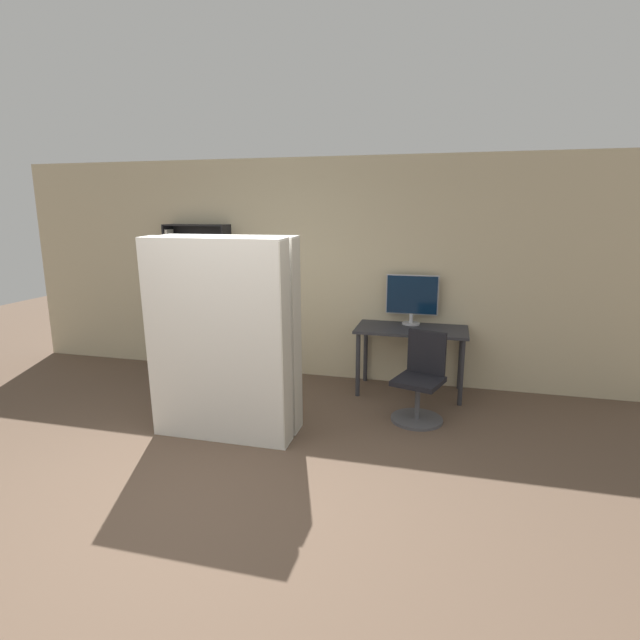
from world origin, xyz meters
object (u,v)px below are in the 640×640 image
(office_chair, at_px, (420,386))
(bookshelf, at_px, (194,303))
(monitor, at_px, (412,297))
(mattress_near, at_px, (218,342))
(mattress_far, at_px, (233,334))

(office_chair, distance_m, bookshelf, 3.21)
(monitor, bearing_deg, office_chair, -79.22)
(bookshelf, distance_m, mattress_near, 2.27)
(office_chair, bearing_deg, mattress_near, -152.51)
(monitor, distance_m, bookshelf, 2.83)
(office_chair, xyz_separation_m, mattress_near, (-1.75, -0.91, 0.58))
(mattress_near, distance_m, mattress_far, 0.31)
(office_chair, xyz_separation_m, mattress_far, (-1.75, -0.60, 0.58))
(office_chair, bearing_deg, bookshelf, 161.99)
(bookshelf, relative_size, mattress_far, 1.02)
(office_chair, relative_size, mattress_far, 0.48)
(office_chair, bearing_deg, monitor, 100.78)
(monitor, height_order, office_chair, monitor)
(mattress_far, bearing_deg, mattress_near, -90.00)
(bookshelf, relative_size, mattress_near, 1.02)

